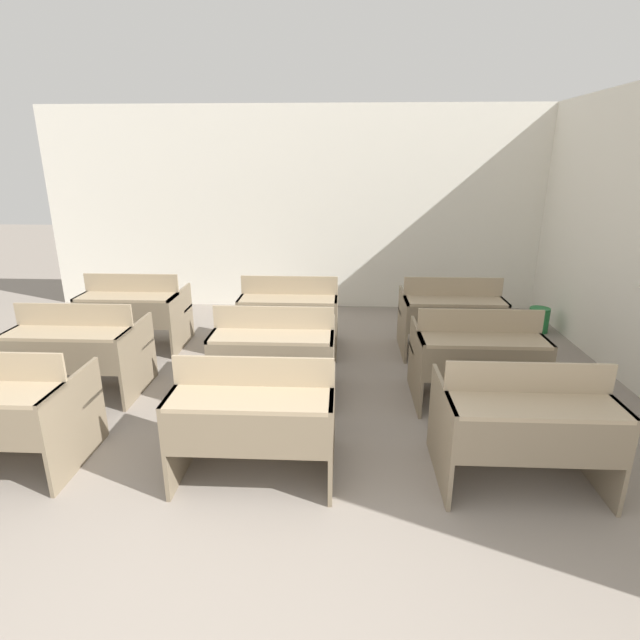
% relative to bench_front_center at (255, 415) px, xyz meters
% --- Properties ---
extents(wall_back, '(7.19, 0.06, 2.85)m').
position_rel_bench_front_center_xyz_m(wall_back, '(-0.14, 4.26, 0.97)').
color(wall_back, white).
rests_on(wall_back, ground_plane).
extents(bench_front_center, '(1.08, 0.80, 0.89)m').
position_rel_bench_front_center_xyz_m(bench_front_center, '(0.00, 0.00, 0.00)').
color(bench_front_center, '#786952').
rests_on(bench_front_center, ground_plane).
extents(bench_front_right, '(1.08, 0.80, 0.89)m').
position_rel_bench_front_center_xyz_m(bench_front_right, '(1.81, -0.01, 0.00)').
color(bench_front_right, '#82735C').
rests_on(bench_front_right, ground_plane).
extents(bench_second_left, '(1.08, 0.80, 0.89)m').
position_rel_bench_front_center_xyz_m(bench_second_left, '(-1.86, 1.18, 0.00)').
color(bench_second_left, '#7A6B54').
rests_on(bench_second_left, ground_plane).
extents(bench_second_center, '(1.08, 0.80, 0.89)m').
position_rel_bench_front_center_xyz_m(bench_second_center, '(-0.03, 1.18, 0.00)').
color(bench_second_center, '#7F7059').
rests_on(bench_second_center, ground_plane).
extents(bench_second_right, '(1.08, 0.80, 0.89)m').
position_rel_bench_front_center_xyz_m(bench_second_right, '(1.80, 1.18, 0.00)').
color(bench_second_right, '#7A6B54').
rests_on(bench_second_right, ground_plane).
extents(bench_third_left, '(1.08, 0.80, 0.89)m').
position_rel_bench_front_center_xyz_m(bench_third_left, '(-1.83, 2.40, 0.00)').
color(bench_third_left, '#7A6B54').
rests_on(bench_third_left, ground_plane).
extents(bench_third_center, '(1.08, 0.80, 0.89)m').
position_rel_bench_front_center_xyz_m(bench_third_center, '(-0.01, 2.37, 0.00)').
color(bench_third_center, '#7A6A53').
rests_on(bench_third_center, ground_plane).
extents(bench_third_right, '(1.08, 0.80, 0.89)m').
position_rel_bench_front_center_xyz_m(bench_third_right, '(1.81, 2.39, 0.00)').
color(bench_third_right, '#7E6E57').
rests_on(bench_third_right, ground_plane).
extents(wastepaper_bin, '(0.25, 0.25, 0.32)m').
position_rel_bench_front_center_xyz_m(wastepaper_bin, '(3.12, 3.19, -0.30)').
color(wastepaper_bin, '#1E6B33').
rests_on(wastepaper_bin, ground_plane).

